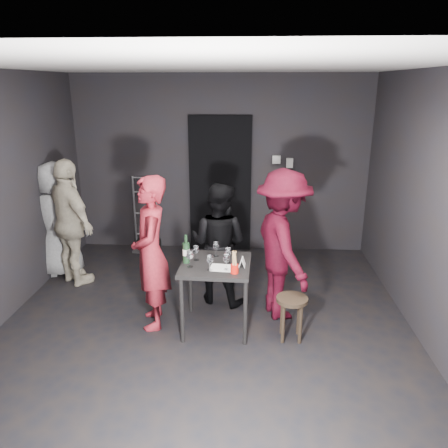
# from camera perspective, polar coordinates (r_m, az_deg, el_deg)

# --- Properties ---
(floor) EXTENTS (4.50, 5.00, 0.02)m
(floor) POSITION_cam_1_polar(r_m,az_deg,el_deg) (4.89, -2.53, -13.48)
(floor) COLOR black
(floor) RESTS_ON ground
(ceiling) EXTENTS (4.50, 5.00, 0.02)m
(ceiling) POSITION_cam_1_polar(r_m,az_deg,el_deg) (4.18, -3.07, 19.99)
(ceiling) COLOR silver
(ceiling) RESTS_ON ground
(wall_back) EXTENTS (4.50, 0.04, 2.70)m
(wall_back) POSITION_cam_1_polar(r_m,az_deg,el_deg) (6.77, -0.46, 7.73)
(wall_back) COLOR black
(wall_back) RESTS_ON ground
(wall_front) EXTENTS (4.50, 0.04, 2.70)m
(wall_front) POSITION_cam_1_polar(r_m,az_deg,el_deg) (2.09, -10.60, -17.29)
(wall_front) COLOR black
(wall_front) RESTS_ON ground
(wall_right) EXTENTS (0.04, 5.00, 2.70)m
(wall_right) POSITION_cam_1_polar(r_m,az_deg,el_deg) (4.67, 25.84, 1.24)
(wall_right) COLOR black
(wall_right) RESTS_ON ground
(doorway) EXTENTS (0.95, 0.10, 2.10)m
(doorway) POSITION_cam_1_polar(r_m,az_deg,el_deg) (6.77, -0.48, 5.14)
(doorway) COLOR black
(doorway) RESTS_ON ground
(wallbox_upper) EXTENTS (0.12, 0.06, 0.12)m
(wallbox_upper) POSITION_cam_1_polar(r_m,az_deg,el_deg) (6.70, 6.86, 8.36)
(wallbox_upper) COLOR #B7B7B2
(wallbox_upper) RESTS_ON wall_back
(wallbox_lower) EXTENTS (0.10, 0.06, 0.14)m
(wallbox_lower) POSITION_cam_1_polar(r_m,az_deg,el_deg) (6.72, 8.56, 7.89)
(wallbox_lower) COLOR #B7B7B2
(wallbox_lower) RESTS_ON wall_back
(hand_truck) EXTENTS (0.40, 0.34, 1.18)m
(hand_truck) POSITION_cam_1_polar(r_m,az_deg,el_deg) (7.07, -10.07, -1.61)
(hand_truck) COLOR #B2B2B7
(hand_truck) RESTS_ON floor
(tasting_table) EXTENTS (0.72, 0.72, 0.75)m
(tasting_table) POSITION_cam_1_polar(r_m,az_deg,el_deg) (4.63, -1.07, -6.28)
(tasting_table) COLOR black
(tasting_table) RESTS_ON floor
(stool) EXTENTS (0.32, 0.32, 0.47)m
(stool) POSITION_cam_1_polar(r_m,az_deg,el_deg) (4.60, 8.84, -10.63)
(stool) COLOR #36261A
(stool) RESTS_ON floor
(server_red) EXTENTS (0.59, 0.76, 1.85)m
(server_red) POSITION_cam_1_polar(r_m,az_deg,el_deg) (4.66, -9.58, -2.74)
(server_red) COLOR maroon
(server_red) RESTS_ON floor
(woman_black) EXTENTS (0.79, 0.60, 1.44)m
(woman_black) POSITION_cam_1_polar(r_m,az_deg,el_deg) (5.18, -0.72, -2.73)
(woman_black) COLOR black
(woman_black) RESTS_ON floor
(man_maroon) EXTENTS (0.92, 1.35, 1.91)m
(man_maroon) POSITION_cam_1_polar(r_m,az_deg,el_deg) (4.82, 7.74, -1.57)
(man_maroon) COLOR #3A0512
(man_maroon) RESTS_ON floor
(bystander_cream) EXTENTS (1.16, 1.08, 1.84)m
(bystander_cream) POSITION_cam_1_polar(r_m,az_deg,el_deg) (5.92, -19.50, 0.92)
(bystander_cream) COLOR beige
(bystander_cream) RESTS_ON floor
(bystander_grey) EXTENTS (0.91, 0.67, 1.67)m
(bystander_grey) POSITION_cam_1_polar(r_m,az_deg,el_deg) (6.30, -21.01, 0.91)
(bystander_grey) COLOR #959595
(bystander_grey) RESTS_ON floor
(tasting_mat) EXTENTS (0.30, 0.21, 0.00)m
(tasting_mat) POSITION_cam_1_polar(r_m,az_deg,el_deg) (4.47, 0.04, -5.76)
(tasting_mat) COLOR white
(tasting_mat) RESTS_ON tasting_table
(wine_glass_a) EXTENTS (0.08, 0.08, 0.19)m
(wine_glass_a) POSITION_cam_1_polar(r_m,az_deg,el_deg) (4.47, -4.48, -4.47)
(wine_glass_a) COLOR white
(wine_glass_a) RESTS_ON tasting_table
(wine_glass_b) EXTENTS (0.08, 0.08, 0.18)m
(wine_glass_b) POSITION_cam_1_polar(r_m,az_deg,el_deg) (4.64, -3.67, -3.72)
(wine_glass_b) COLOR white
(wine_glass_b) RESTS_ON tasting_table
(wine_glass_c) EXTENTS (0.08, 0.08, 0.18)m
(wine_glass_c) POSITION_cam_1_polar(r_m,az_deg,el_deg) (4.73, -1.06, -3.20)
(wine_glass_c) COLOR white
(wine_glass_c) RESTS_ON tasting_table
(wine_glass_d) EXTENTS (0.08, 0.08, 0.18)m
(wine_glass_d) POSITION_cam_1_polar(r_m,az_deg,el_deg) (4.39, -1.86, -5.00)
(wine_glass_d) COLOR white
(wine_glass_d) RESTS_ON tasting_table
(wine_glass_e) EXTENTS (0.09, 0.09, 0.19)m
(wine_glass_e) POSITION_cam_1_polar(r_m,az_deg,el_deg) (4.40, 0.33, -4.87)
(wine_glass_e) COLOR white
(wine_glass_e) RESTS_ON tasting_table
(wine_glass_f) EXTENTS (0.09, 0.09, 0.18)m
(wine_glass_f) POSITION_cam_1_polar(r_m,az_deg,el_deg) (4.56, 0.53, -4.04)
(wine_glass_f) COLOR white
(wine_glass_f) RESTS_ON tasting_table
(wine_bottle) EXTENTS (0.07, 0.07, 0.30)m
(wine_bottle) POSITION_cam_1_polar(r_m,az_deg,el_deg) (4.58, -4.96, -3.68)
(wine_bottle) COLOR black
(wine_bottle) RESTS_ON tasting_table
(breadstick_cup) EXTENTS (0.08, 0.08, 0.25)m
(breadstick_cup) POSITION_cam_1_polar(r_m,az_deg,el_deg) (4.32, 1.38, -5.06)
(breadstick_cup) COLOR red
(breadstick_cup) RESTS_ON tasting_table
(reserved_card) EXTENTS (0.08, 0.12, 0.09)m
(reserved_card) POSITION_cam_1_polar(r_m,az_deg,el_deg) (4.50, 2.22, -4.98)
(reserved_card) COLOR white
(reserved_card) RESTS_ON tasting_table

